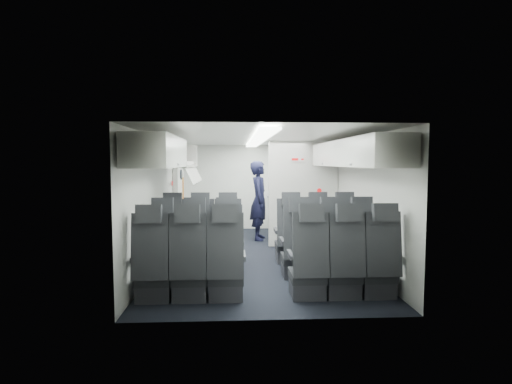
{
  "coord_description": "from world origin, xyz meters",
  "views": [
    {
      "loc": [
        -0.4,
        -7.24,
        1.74
      ],
      "look_at": [
        0.0,
        0.4,
        1.15
      ],
      "focal_mm": 28.0,
      "sensor_mm": 36.0,
      "label": 1
    }
  ],
  "objects": [
    {
      "name": "galley_unit",
      "position": [
        0.95,
        2.72,
        0.95
      ],
      "size": [
        0.85,
        0.52,
        1.9
      ],
      "color": "#939399",
      "rests_on": "cabin_shell"
    },
    {
      "name": "overhead_bin_right_front",
      "position": [
        1.4,
        -0.25,
        1.86
      ],
      "size": [
        0.53,
        1.7,
        0.4
      ],
      "color": "silver",
      "rests_on": "cabin_shell"
    },
    {
      "name": "overhead_bin_right_rear",
      "position": [
        1.4,
        -2.0,
        1.86
      ],
      "size": [
        0.53,
        1.8,
        0.4
      ],
      "color": "silver",
      "rests_on": "cabin_shell"
    },
    {
      "name": "seat_row_front",
      "position": [
        -0.0,
        -0.53,
        0.4
      ],
      "size": [
        3.33,
        0.56,
        1.24
      ],
      "color": "black",
      "rests_on": "cabin_shell"
    },
    {
      "name": "cabin_shell",
      "position": [
        0.0,
        0.0,
        1.12
      ],
      "size": [
        3.41,
        6.01,
        2.16
      ],
      "color": "black",
      "rests_on": "ground"
    },
    {
      "name": "seat_row_rear",
      "position": [
        -0.0,
        -2.33,
        0.4
      ],
      "size": [
        3.33,
        0.56,
        1.24
      ],
      "color": "black",
      "rests_on": "cabin_shell"
    },
    {
      "name": "overhead_bin_left_front_open",
      "position": [
        -1.44,
        -0.25,
        1.74
      ],
      "size": [
        0.64,
        1.7,
        0.72
      ],
      "color": "#9E9E93",
      "rests_on": "cabin_shell"
    },
    {
      "name": "bulkhead_partition",
      "position": [
        0.98,
        0.8,
        1.08
      ],
      "size": [
        1.4,
        0.15,
        2.13
      ],
      "color": "silver",
      "rests_on": "cabin_shell"
    },
    {
      "name": "papers",
      "position": [
        0.32,
        1.48,
        1.02
      ],
      "size": [
        0.21,
        0.05,
        0.15
      ],
      "primitive_type": "cube",
      "rotation": [
        0.0,
        0.0,
        -0.15
      ],
      "color": "white",
      "rests_on": "flight_attendant"
    },
    {
      "name": "carry_on_bag",
      "position": [
        -1.43,
        -0.6,
        1.8
      ],
      "size": [
        0.4,
        0.29,
        0.23
      ],
      "primitive_type": "cube",
      "rotation": [
        0.0,
        0.0,
        -0.07
      ],
      "color": "black",
      "rests_on": "overhead_bin_left_front_open"
    },
    {
      "name": "seat_row_mid",
      "position": [
        -0.0,
        -1.43,
        0.4
      ],
      "size": [
        3.33,
        0.56,
        1.24
      ],
      "color": "black",
      "rests_on": "cabin_shell"
    },
    {
      "name": "flight_attendant",
      "position": [
        0.13,
        1.53,
        0.87
      ],
      "size": [
        0.49,
        0.68,
        1.75
      ],
      "primitive_type": "imported",
      "rotation": [
        0.0,
        0.0,
        1.46
      ],
      "color": "black",
      "rests_on": "ground"
    },
    {
      "name": "overhead_bin_left_rear",
      "position": [
        -1.4,
        -2.0,
        1.86
      ],
      "size": [
        0.53,
        1.8,
        0.4
      ],
      "color": "silver",
      "rests_on": "cabin_shell"
    },
    {
      "name": "boarding_door",
      "position": [
        -1.64,
        1.55,
        0.95
      ],
      "size": [
        0.12,
        1.27,
        1.86
      ],
      "color": "silver",
      "rests_on": "cabin_shell"
    }
  ]
}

